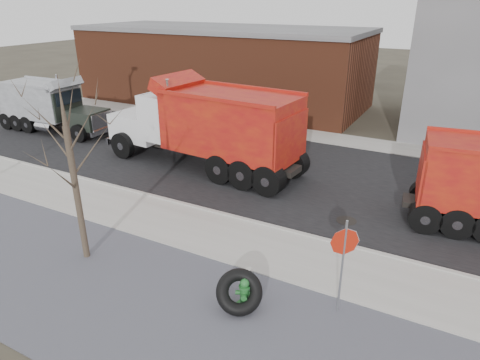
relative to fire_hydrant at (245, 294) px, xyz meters
The scene contains 13 objects.
ground 3.08m from the fire_hydrant, 129.55° to the left, with size 120.00×120.00×0.00m, color #383328.
gravel_verge 2.29m from the fire_hydrant, 149.59° to the right, with size 60.00×5.00×0.03m, color slate.
sidewalk 3.27m from the fire_hydrant, 126.74° to the left, with size 60.00×2.50×0.06m, color #9E9B93.
curb 4.38m from the fire_hydrant, 116.48° to the left, with size 60.00×0.15×0.11m, color #9E9B93.
road 8.88m from the fire_hydrant, 102.67° to the left, with size 60.00×9.40×0.02m, color black.
far_sidewalk 14.49m from the fire_hydrant, 97.72° to the left, with size 60.00×2.00×0.06m, color #9E9B93.
building_brick 22.86m from the fire_hydrant, 121.68° to the left, with size 20.20×8.20×5.30m.
bare_tree 5.92m from the fire_hydrant, behind, with size 3.20×3.20×5.20m.
fire_hydrant is the anchor object (origin of this frame).
truck_tire 0.20m from the fire_hydrant, 120.09° to the right, with size 1.50×1.45×1.06m.
stop_sign 2.65m from the fire_hydrant, 23.57° to the left, with size 0.57×0.42×2.52m.
dump_truck_red_b 9.75m from the fire_hydrant, 127.52° to the left, with size 9.63×3.44×3.98m.
dump_truck_grey 18.72m from the fire_hydrant, 153.58° to the left, with size 6.80×2.35×3.06m.
Camera 1 is at (5.88, -9.95, 7.08)m, focal length 32.00 mm.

